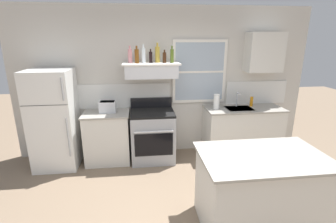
{
  "coord_description": "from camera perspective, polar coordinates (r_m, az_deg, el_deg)",
  "views": [
    {
      "loc": [
        -0.47,
        -2.3,
        2.15
      ],
      "look_at": [
        -0.05,
        1.2,
        1.1
      ],
      "focal_mm": 26.45,
      "sensor_mm": 36.0,
      "label": 1
    }
  ],
  "objects": [
    {
      "name": "sink_faucet",
      "position": [
        4.78,
        15.74,
        3.12
      ],
      "size": [
        0.03,
        0.17,
        0.28
      ],
      "color": "silver",
      "rests_on": "counter_right_with_sink"
    },
    {
      "name": "bottle_brown_stout",
      "position": [
        4.25,
        -0.82,
        12.37
      ],
      "size": [
        0.06,
        0.06,
        0.22
      ],
      "color": "#381E0F",
      "rests_on": "range_hood_shelf"
    },
    {
      "name": "bottle_clear_tall",
      "position": [
        4.22,
        -5.67,
        12.78
      ],
      "size": [
        0.06,
        0.06,
        0.3
      ],
      "color": "silver",
      "rests_on": "range_hood_shelf"
    },
    {
      "name": "dish_soap_bottle",
      "position": [
        4.92,
        18.67,
        2.2
      ],
      "size": [
        0.06,
        0.06,
        0.18
      ],
      "primitive_type": "cylinder",
      "color": "orange",
      "rests_on": "counter_right_with_sink"
    },
    {
      "name": "bottle_olive_oil_square",
      "position": [
        4.25,
        0.93,
        12.73
      ],
      "size": [
        0.06,
        0.06,
        0.28
      ],
      "color": "#4C601E",
      "rests_on": "range_hood_shelf"
    },
    {
      "name": "range_hood_shelf",
      "position": [
        4.29,
        -3.91,
        9.53
      ],
      "size": [
        0.96,
        0.52,
        0.24
      ],
      "color": "silver"
    },
    {
      "name": "toaster",
      "position": [
        4.41,
        -13.75,
        1.12
      ],
      "size": [
        0.3,
        0.2,
        0.19
      ],
      "color": "silver",
      "rests_on": "counter_left_of_stove"
    },
    {
      "name": "upper_cabinet_right",
      "position": [
        4.9,
        21.31,
        12.6
      ],
      "size": [
        0.64,
        0.32,
        0.7
      ],
      "color": "silver"
    },
    {
      "name": "refrigerator",
      "position": [
        4.57,
        -24.74,
        -1.7
      ],
      "size": [
        0.7,
        0.72,
        1.67
      ],
      "color": "white",
      "rests_on": "ground_plane"
    },
    {
      "name": "bottle_rose_pink",
      "position": [
        4.27,
        -8.74,
        12.58
      ],
      "size": [
        0.07,
        0.07,
        0.28
      ],
      "color": "#C67F84",
      "rests_on": "range_hood_shelf"
    },
    {
      "name": "counter_right_with_sink",
      "position": [
        4.92,
        16.67,
        -4.26
      ],
      "size": [
        1.43,
        0.63,
        0.91
      ],
      "color": "silver",
      "rests_on": "ground_plane"
    },
    {
      "name": "bottle_champagne_gold_foil",
      "position": [
        4.32,
        -2.45,
        13.05
      ],
      "size": [
        0.08,
        0.08,
        0.33
      ],
      "color": "#B29333",
      "rests_on": "range_hood_shelf"
    },
    {
      "name": "bottle_balsamic_dark",
      "position": [
        4.28,
        -4.01,
        12.43
      ],
      "size": [
        0.06,
        0.06,
        0.23
      ],
      "color": "black",
      "rests_on": "range_hood_shelf"
    },
    {
      "name": "back_wall",
      "position": [
        4.62,
        -0.51,
        6.68
      ],
      "size": [
        5.4,
        0.11,
        2.7
      ],
      "color": "beige",
      "rests_on": "ground_plane"
    },
    {
      "name": "stove_range",
      "position": [
        4.49,
        -3.55,
        -5.45
      ],
      "size": [
        0.76,
        0.69,
        1.09
      ],
      "color": "#9EA0A5",
      "rests_on": "ground_plane"
    },
    {
      "name": "paper_towel_roll",
      "position": [
        4.56,
        11.12,
        2.26
      ],
      "size": [
        0.11,
        0.11,
        0.27
      ],
      "primitive_type": "cylinder",
      "color": "white",
      "rests_on": "counter_right_with_sink"
    },
    {
      "name": "bottle_amber_wine",
      "position": [
        4.25,
        -7.21,
        12.62
      ],
      "size": [
        0.07,
        0.07,
        0.28
      ],
      "color": "brown",
      "rests_on": "range_hood_shelf"
    },
    {
      "name": "counter_left_of_stove",
      "position": [
        4.56,
        -13.7,
        -5.67
      ],
      "size": [
        0.79,
        0.63,
        0.91
      ],
      "color": "silver",
      "rests_on": "ground_plane"
    },
    {
      "name": "kitchen_island",
      "position": [
        3.18,
        20.26,
        -16.72
      ],
      "size": [
        1.4,
        0.9,
        0.91
      ],
      "color": "silver",
      "rests_on": "ground_plane"
    }
  ]
}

